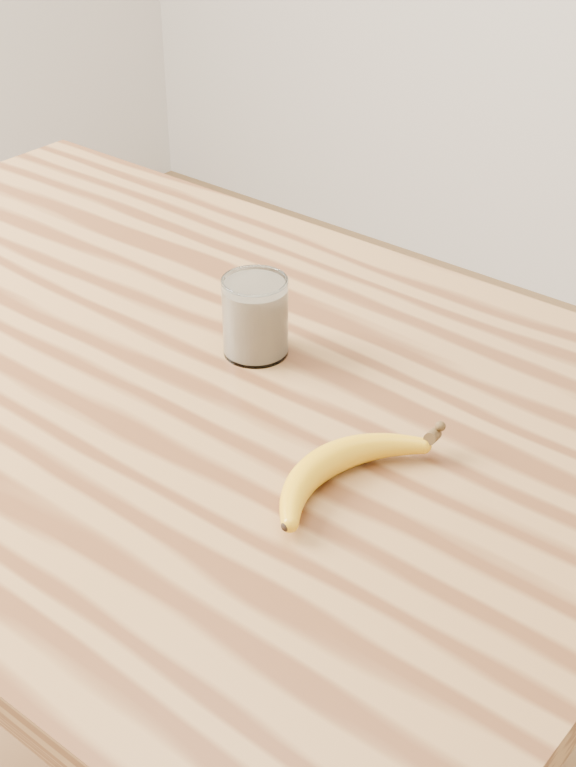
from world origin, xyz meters
The scene contains 3 objects.
table centered at (0.00, 0.00, 0.77)m, with size 1.20×0.80×0.90m.
smoothie_glass centered at (0.09, 0.09, 0.94)m, with size 0.07×0.07×0.09m.
banana centered at (0.28, -0.04, 0.92)m, with size 0.09×0.26×0.03m, color gold, non-canonical shape.
Camera 1 is at (0.76, -0.68, 1.52)m, focal length 50.00 mm.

